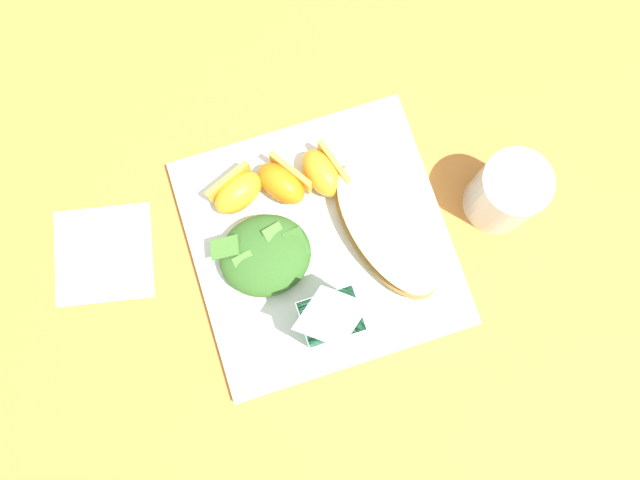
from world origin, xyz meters
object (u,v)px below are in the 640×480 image
object	(u,v)px
green_salad_pile	(264,253)
paper_napkin	(103,254)
cheesy_pizza_bread	(386,231)
milk_carton	(331,318)
orange_wedge_front	(323,172)
orange_wedge_middle	(283,182)
drinking_clear_cup	(506,193)
orange_wedge_rear	(237,192)
white_plate	(320,243)

from	to	relation	value
green_salad_pile	paper_napkin	world-z (taller)	green_salad_pile
cheesy_pizza_bread	milk_carton	xyz separation A→B (m)	(0.09, 0.07, 0.04)
green_salad_pile	orange_wedge_front	xyz separation A→B (m)	(-0.09, -0.07, -0.00)
orange_wedge_middle	drinking_clear_cup	distance (m)	0.24
milk_carton	orange_wedge_rear	distance (m)	0.18
orange_wedge_rear	drinking_clear_cup	bearing A→B (deg)	161.56
white_plate	orange_wedge_front	distance (m)	0.08
white_plate	milk_carton	world-z (taller)	milk_carton
orange_wedge_front	orange_wedge_middle	world-z (taller)	same
milk_carton	orange_wedge_middle	world-z (taller)	milk_carton
white_plate	orange_wedge_middle	distance (m)	0.08
green_salad_pile	orange_wedge_front	distance (m)	0.11
green_salad_pile	orange_wedge_front	world-z (taller)	green_salad_pile
white_plate	orange_wedge_front	world-z (taller)	orange_wedge_front
drinking_clear_cup	orange_wedge_front	bearing A→B (deg)	-25.17
orange_wedge_middle	drinking_clear_cup	world-z (taller)	drinking_clear_cup
green_salad_pile	orange_wedge_middle	world-z (taller)	green_salad_pile
orange_wedge_front	drinking_clear_cup	size ratio (longest dim) A/B	0.76
cheesy_pizza_bread	drinking_clear_cup	xyz separation A→B (m)	(-0.14, 0.00, 0.01)
orange_wedge_middle	paper_napkin	distance (m)	0.22
orange_wedge_front	orange_wedge_rear	world-z (taller)	same
orange_wedge_front	drinking_clear_cup	distance (m)	0.20
green_salad_pile	drinking_clear_cup	world-z (taller)	drinking_clear_cup
green_salad_pile	paper_napkin	bearing A→B (deg)	-19.21
white_plate	cheesy_pizza_bread	distance (m)	0.08
paper_napkin	orange_wedge_rear	bearing A→B (deg)	-175.55
milk_carton	orange_wedge_front	xyz separation A→B (m)	(-0.04, -0.16, -0.04)
milk_carton	drinking_clear_cup	distance (m)	0.24
milk_carton	paper_napkin	size ratio (longest dim) A/B	1.00
milk_carton	drinking_clear_cup	size ratio (longest dim) A/B	1.24
paper_napkin	orange_wedge_front	bearing A→B (deg)	-178.82
orange_wedge_middle	orange_wedge_rear	xyz separation A→B (m)	(0.05, -0.00, 0.00)
cheesy_pizza_bread	paper_napkin	bearing A→B (deg)	-14.15
white_plate	drinking_clear_cup	xyz separation A→B (m)	(-0.21, 0.02, 0.04)
milk_carton	orange_wedge_middle	distance (m)	0.17
green_salad_pile	orange_wedge_front	size ratio (longest dim) A/B	1.55
green_salad_pile	orange_wedge_middle	size ratio (longest dim) A/B	1.50
drinking_clear_cup	orange_wedge_middle	bearing A→B (deg)	-21.14
green_salad_pile	drinking_clear_cup	size ratio (longest dim) A/B	1.18
white_plate	paper_napkin	world-z (taller)	white_plate
orange_wedge_middle	white_plate	bearing A→B (deg)	105.51
orange_wedge_middle	drinking_clear_cup	bearing A→B (deg)	158.86
orange_wedge_front	green_salad_pile	bearing A→B (deg)	37.11
orange_wedge_front	white_plate	bearing A→B (deg)	69.41
orange_wedge_front	orange_wedge_rear	distance (m)	0.10
green_salad_pile	milk_carton	size ratio (longest dim) A/B	0.96
green_salad_pile	orange_wedge_middle	xyz separation A→B (m)	(-0.04, -0.07, -0.00)
white_plate	orange_wedge_middle	bearing A→B (deg)	-74.49
green_salad_pile	cheesy_pizza_bread	bearing A→B (deg)	172.86
green_salad_pile	paper_napkin	size ratio (longest dim) A/B	0.96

